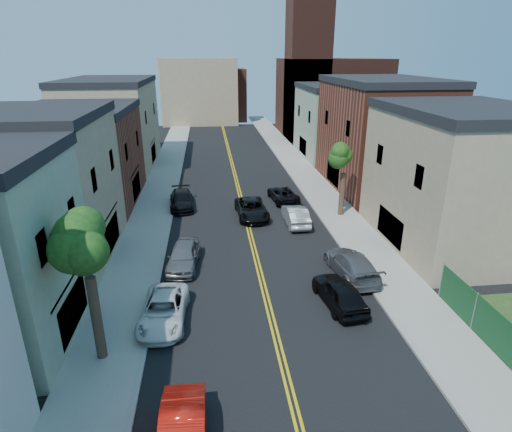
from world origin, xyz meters
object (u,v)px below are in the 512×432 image
object	(u,v)px
white_pickup	(164,310)
silver_car_right	(296,215)
black_suv_lane	(252,209)
black_car_right	(339,292)
grey_car_right	(352,264)
dark_car_right_far	(283,194)
black_car_left	(181,200)
grey_car_left	(184,256)

from	to	relation	value
white_pickup	silver_car_right	bearing A→B (deg)	56.19
silver_car_right	black_suv_lane	size ratio (longest dim) A/B	0.87
black_car_right	black_suv_lane	distance (m)	13.99
white_pickup	grey_car_right	world-z (taller)	grey_car_right
grey_car_right	silver_car_right	size ratio (longest dim) A/B	1.14
dark_car_right_far	black_suv_lane	xyz separation A→B (m)	(-3.30, -3.79, 0.07)
dark_car_right_far	black_suv_lane	bearing A→B (deg)	42.64
black_car_left	black_car_right	bearing A→B (deg)	-64.93
white_pickup	black_suv_lane	world-z (taller)	black_suv_lane
black_car_left	black_car_right	distance (m)	18.97
grey_car_left	black_suv_lane	xyz separation A→B (m)	(5.19, 8.25, -0.05)
black_car_left	black_suv_lane	world-z (taller)	black_suv_lane
grey_car_left	white_pickup	bearing A→B (deg)	-91.07
black_suv_lane	dark_car_right_far	bearing A→B (deg)	46.22
silver_car_right	black_suv_lane	bearing A→B (deg)	-31.13
grey_car_left	black_car_right	distance (m)	10.03
grey_car_right	dark_car_right_far	distance (m)	14.42
grey_car_left	dark_car_right_far	distance (m)	14.73
dark_car_right_far	black_suv_lane	size ratio (longest dim) A/B	0.90
black_car_right	white_pickup	bearing A→B (deg)	-4.72
white_pickup	grey_car_left	world-z (taller)	grey_car_left
black_car_right	silver_car_right	bearing A→B (deg)	-97.69
black_suv_lane	silver_car_right	bearing A→B (deg)	-33.39
black_car_left	black_suv_lane	bearing A→B (deg)	-30.91
dark_car_right_far	black_car_right	bearing A→B (deg)	83.69
grey_car_right	dark_car_right_far	size ratio (longest dim) A/B	1.11
black_car_right	dark_car_right_far	bearing A→B (deg)	-97.69
white_pickup	dark_car_right_far	xyz separation A→B (m)	(9.21, 17.86, -0.02)
black_car_left	silver_car_right	distance (m)	10.43
white_pickup	dark_car_right_far	size ratio (longest dim) A/B	1.03
black_car_left	black_suv_lane	size ratio (longest dim) A/B	0.94
grey_car_right	black_suv_lane	size ratio (longest dim) A/B	1.00
white_pickup	black_car_left	xyz separation A→B (m)	(0.04, 17.07, 0.04)
grey_car_left	grey_car_right	size ratio (longest dim) A/B	0.88
black_car_left	black_car_right	xyz separation A→B (m)	(9.18, -16.60, 0.04)
black_suv_lane	black_car_left	bearing A→B (deg)	150.23
white_pickup	silver_car_right	xyz separation A→B (m)	(9.21, 12.12, 0.08)
grey_car_left	black_car_left	size ratio (longest dim) A/B	0.93
grey_car_right	silver_car_right	xyz separation A→B (m)	(-1.70, 8.58, -0.01)
dark_car_right_far	black_suv_lane	distance (m)	5.03
silver_car_right	dark_car_right_far	distance (m)	5.75
silver_car_right	dark_car_right_far	xyz separation A→B (m)	(0.00, 5.75, -0.10)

